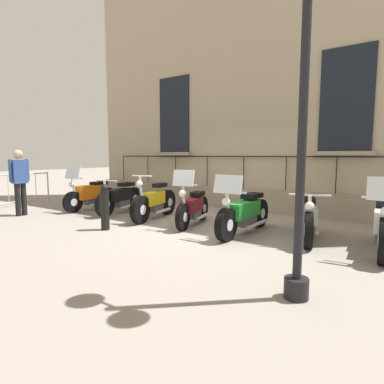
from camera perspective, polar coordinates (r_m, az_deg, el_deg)
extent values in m
plane|color=gray|center=(7.57, 0.68, -5.91)|extent=(60.00, 60.00, 0.00)
cube|color=tan|center=(10.30, 10.63, 21.49)|extent=(0.60, 12.14, 8.61)
cube|color=gray|center=(9.69, 9.20, -1.23)|extent=(0.20, 12.14, 0.67)
cube|color=black|center=(8.94, 25.84, 14.65)|extent=(0.06, 1.23, 2.51)
cube|color=gray|center=(8.76, 25.33, 6.29)|extent=(0.24, 1.43, 0.10)
cube|color=black|center=(11.16, -3.20, 13.55)|extent=(0.06, 1.23, 2.51)
cube|color=gray|center=(11.01, -3.41, 6.84)|extent=(0.24, 1.43, 0.10)
cube|color=black|center=(9.57, 9.23, 6.28)|extent=(0.03, 10.20, 0.03)
cylinder|color=black|center=(12.66, -12.12, 4.17)|extent=(0.02, 0.02, 0.93)
cylinder|color=black|center=(11.76, -7.87, 4.07)|extent=(0.02, 0.02, 0.93)
cylinder|color=black|center=(10.94, -2.96, 3.94)|extent=(0.02, 0.02, 0.93)
cylinder|color=black|center=(10.20, 2.71, 3.75)|extent=(0.02, 0.02, 0.93)
cylinder|color=black|center=(9.58, 9.18, 3.49)|extent=(0.02, 0.02, 0.93)
cylinder|color=black|center=(9.10, 16.43, 3.14)|extent=(0.02, 0.02, 0.93)
cylinder|color=black|center=(8.78, 24.35, 2.71)|extent=(0.02, 0.02, 0.93)
cylinder|color=black|center=(9.71, -20.50, -1.72)|extent=(0.61, 0.12, 0.61)
cylinder|color=silver|center=(9.71, -20.50, -1.72)|extent=(0.22, 0.13, 0.21)
cylinder|color=black|center=(10.51, -14.74, -0.91)|extent=(0.61, 0.12, 0.61)
cylinder|color=silver|center=(10.51, -14.74, -0.91)|extent=(0.22, 0.13, 0.21)
cube|color=orange|center=(10.04, -17.78, 0.01)|extent=(0.85, 0.34, 0.40)
cube|color=#4C4C51|center=(10.13, -17.28, -1.44)|extent=(0.51, 0.27, 0.21)
cube|color=black|center=(10.23, -16.31, 1.51)|extent=(0.48, 0.30, 0.10)
cylinder|color=silver|center=(9.70, -20.34, 0.34)|extent=(0.16, 0.06, 0.70)
cylinder|color=silver|center=(9.70, -20.19, 2.40)|extent=(0.05, 0.72, 0.04)
sphere|color=white|center=(9.64, -20.72, 1.28)|extent=(0.16, 0.16, 0.16)
cylinder|color=silver|center=(10.11, -15.91, -2.03)|extent=(0.76, 0.09, 0.08)
cube|color=silver|center=(9.66, -20.51, 3.26)|extent=(0.13, 0.59, 0.36)
cylinder|color=black|center=(8.78, -15.27, -2.17)|extent=(0.68, 0.22, 0.68)
cylinder|color=silver|center=(8.78, -15.27, -2.17)|extent=(0.25, 0.17, 0.24)
cylinder|color=black|center=(9.77, -10.38, -1.17)|extent=(0.68, 0.22, 0.68)
cylinder|color=silver|center=(9.77, -10.38, -1.17)|extent=(0.25, 0.17, 0.24)
cube|color=black|center=(9.20, -12.92, -0.46)|extent=(0.85, 0.44, 0.31)
cube|color=#4C4C51|center=(9.31, -12.50, -1.81)|extent=(0.52, 0.33, 0.24)
cube|color=black|center=(9.44, -11.70, 1.36)|extent=(0.50, 0.35, 0.10)
cylinder|color=silver|center=(8.78, -15.12, -0.09)|extent=(0.17, 0.09, 0.64)
cylinder|color=silver|center=(8.79, -14.97, 1.98)|extent=(0.15, 0.69, 0.04)
sphere|color=white|center=(8.71, -15.45, 0.74)|extent=(0.16, 0.16, 0.16)
cylinder|color=silver|center=(9.35, -11.07, -2.48)|extent=(0.73, 0.20, 0.08)
cylinder|color=black|center=(7.75, -9.22, -3.15)|extent=(0.70, 0.28, 0.68)
cylinder|color=silver|center=(7.75, -9.22, -3.15)|extent=(0.27, 0.21, 0.24)
cylinder|color=black|center=(8.91, -4.38, -1.81)|extent=(0.70, 0.28, 0.68)
cylinder|color=silver|center=(8.91, -4.38, -1.81)|extent=(0.27, 0.21, 0.24)
cube|color=gold|center=(8.25, -6.83, -1.10)|extent=(0.79, 0.39, 0.32)
cube|color=#4C4C51|center=(8.37, -6.45, -2.61)|extent=(0.48, 0.29, 0.24)
cube|color=black|center=(8.49, -5.77, 1.22)|extent=(0.46, 0.30, 0.10)
cylinder|color=silver|center=(7.74, -9.07, -0.15)|extent=(0.17, 0.09, 0.81)
cylinder|color=silver|center=(7.74, -8.92, 2.85)|extent=(0.14, 0.56, 0.04)
sphere|color=white|center=(7.65, -9.39, 1.45)|extent=(0.16, 0.16, 0.16)
cylinder|color=silver|center=(8.44, -5.14, -3.34)|extent=(0.68, 0.21, 0.08)
cylinder|color=black|center=(6.97, -1.64, -4.50)|extent=(0.61, 0.25, 0.60)
cylinder|color=silver|center=(6.97, -1.64, -4.50)|extent=(0.24, 0.18, 0.21)
cylinder|color=black|center=(8.13, 1.85, -2.89)|extent=(0.61, 0.25, 0.60)
cylinder|color=silver|center=(8.13, 1.85, -2.89)|extent=(0.24, 0.18, 0.21)
cube|color=maroon|center=(7.47, 0.10, -2.28)|extent=(0.84, 0.45, 0.30)
cube|color=#4C4C51|center=(7.60, 0.37, -3.80)|extent=(0.52, 0.32, 0.21)
cube|color=black|center=(7.74, 0.98, -0.32)|extent=(0.49, 0.34, 0.10)
cylinder|color=silver|center=(6.96, -1.49, -1.60)|extent=(0.17, 0.10, 0.71)
cylinder|color=silver|center=(6.96, -1.34, 1.31)|extent=(0.17, 0.58, 0.04)
sphere|color=white|center=(6.87, -1.72, -0.27)|extent=(0.16, 0.16, 0.16)
cylinder|color=silver|center=(7.70, 1.79, -4.45)|extent=(0.72, 0.25, 0.08)
cube|color=silver|center=(6.89, -1.54, 2.51)|extent=(0.23, 0.49, 0.36)
cylinder|color=black|center=(6.15, 6.13, -5.85)|extent=(0.64, 0.16, 0.64)
cylinder|color=silver|center=(6.15, 6.13, -5.85)|extent=(0.23, 0.18, 0.22)
cylinder|color=black|center=(7.51, 11.96, -3.68)|extent=(0.64, 0.16, 0.64)
cylinder|color=silver|center=(7.51, 11.96, -3.68)|extent=(0.23, 0.18, 0.22)
cube|color=#1E842D|center=(6.74, 9.19, -3.06)|extent=(1.01, 0.33, 0.32)
cube|color=#4C4C51|center=(6.87, 9.52, -4.85)|extent=(0.61, 0.26, 0.22)
cube|color=black|center=(7.06, 10.68, -0.65)|extent=(0.57, 0.30, 0.10)
cylinder|color=silver|center=(6.13, 6.40, -2.92)|extent=(0.16, 0.06, 0.63)
cylinder|color=silver|center=(6.13, 6.66, 0.02)|extent=(0.04, 0.71, 0.04)
sphere|color=white|center=(6.05, 6.09, -1.78)|extent=(0.16, 0.16, 0.16)
cylinder|color=silver|center=(7.00, 11.55, -5.62)|extent=(0.91, 0.09, 0.08)
cube|color=silver|center=(6.06, 6.41, 1.37)|extent=(0.13, 0.58, 0.36)
cylinder|color=black|center=(6.01, 20.08, -6.41)|extent=(0.67, 0.32, 0.66)
cylinder|color=silver|center=(6.01, 20.08, -6.41)|extent=(0.27, 0.22, 0.23)
cylinder|color=black|center=(7.25, 19.70, -4.21)|extent=(0.67, 0.32, 0.66)
cylinder|color=silver|center=(7.25, 19.70, -4.21)|extent=(0.27, 0.22, 0.23)
cube|color=#B2B2BC|center=(6.55, 19.95, -3.68)|extent=(0.78, 0.52, 0.30)
cube|color=#4C4C51|center=(6.69, 19.84, -5.40)|extent=(0.49, 0.37, 0.23)
cube|color=black|center=(6.81, 19.94, -1.36)|extent=(0.47, 0.40, 0.10)
cylinder|color=silver|center=(6.00, 20.18, -3.46)|extent=(0.17, 0.10, 0.62)
cylinder|color=silver|center=(6.01, 20.27, -0.50)|extent=(0.24, 0.69, 0.04)
sphere|color=white|center=(5.91, 20.25, -2.37)|extent=(0.16, 0.16, 0.16)
cylinder|color=silver|center=(6.85, 21.27, -6.17)|extent=(0.64, 0.27, 0.08)
cylinder|color=black|center=(5.64, 31.13, -7.54)|extent=(0.72, 0.22, 0.71)
cylinder|color=silver|center=(5.64, 31.13, -7.54)|extent=(0.26, 0.20, 0.25)
cylinder|color=black|center=(6.96, 30.96, -4.99)|extent=(0.72, 0.22, 0.71)
cylinder|color=silver|center=(6.96, 30.96, -4.99)|extent=(0.26, 0.20, 0.25)
cube|color=#4C4C51|center=(6.35, 31.01, -6.35)|extent=(0.50, 0.29, 0.25)
cylinder|color=black|center=(4.02, 18.11, -15.99)|extent=(0.28, 0.28, 0.24)
cylinder|color=black|center=(3.72, 19.06, 8.84)|extent=(0.10, 0.10, 3.62)
cylinder|color=#B7B7BF|center=(12.42, -24.32, 0.86)|extent=(0.05, 0.05, 1.05)
cylinder|color=#B7B7BF|center=(11.67, -29.09, 2.72)|extent=(2.41, 0.38, 0.04)
cylinder|color=#B7B7BF|center=(11.75, -28.85, -1.51)|extent=(2.41, 0.38, 0.04)
cylinder|color=#B7B7BF|center=(12.12, -26.12, 1.00)|extent=(0.02, 0.02, 0.87)
cylinder|color=#B7B7BF|center=(11.83, -28.00, 0.78)|extent=(0.02, 0.02, 0.87)
cylinder|color=#B7B7BF|center=(11.56, -29.96, 0.55)|extent=(0.02, 0.02, 0.87)
cylinder|color=black|center=(7.28, -15.28, -3.09)|extent=(0.18, 0.18, 0.89)
sphere|color=black|center=(7.21, -15.40, 0.70)|extent=(0.17, 0.17, 0.17)
cylinder|color=black|center=(9.81, -28.67, -1.23)|extent=(0.14, 0.14, 0.88)
cylinder|color=black|center=(9.88, -27.82, -1.13)|extent=(0.14, 0.14, 0.88)
cube|color=#2D4C8C|center=(9.78, -28.48, 3.21)|extent=(0.37, 0.24, 0.63)
sphere|color=tan|center=(9.77, -28.63, 5.92)|extent=(0.24, 0.24, 0.24)
cylinder|color=#2D4C8C|center=(9.69, -29.68, 3.31)|extent=(0.09, 0.09, 0.60)
cylinder|color=#2D4C8C|center=(9.87, -27.33, 3.48)|extent=(0.09, 0.09, 0.60)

